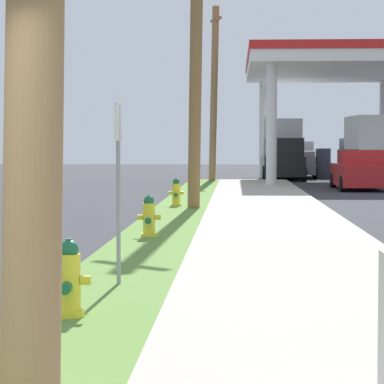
{
  "coord_description": "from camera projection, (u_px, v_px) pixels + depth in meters",
  "views": [
    {
      "loc": [
        2.13,
        -3.39,
        1.75
      ],
      "look_at": [
        1.29,
        14.38,
        0.83
      ],
      "focal_mm": 84.2,
      "sensor_mm": 36.0,
      "label": 1
    }
  ],
  "objects": [
    {
      "name": "car_red_by_far_pump",
      "position": [
        360.0,
        172.0,
        35.51
      ],
      "size": [
        1.94,
        4.5,
        1.57
      ],
      "color": "red",
      "rests_on": "ground"
    },
    {
      "name": "car_white_by_near_pump",
      "position": [
        381.0,
        169.0,
        38.94
      ],
      "size": [
        2.24,
        4.62,
        1.57
      ],
      "color": "white",
      "rests_on": "ground"
    },
    {
      "name": "utility_pole_background",
      "position": [
        214.0,
        92.0,
        41.65
      ],
      "size": [
        0.67,
        1.44,
        8.03
      ],
      "color": "#937047",
      "rests_on": "grass_verge"
    },
    {
      "name": "fire_hydrant_nearest",
      "position": [
        69.0,
        283.0,
        8.54
      ],
      "size": [
        0.42,
        0.37,
        0.74
      ],
      "color": "yellow",
      "rests_on": "grass_verge"
    },
    {
      "name": "fire_hydrant_third",
      "position": [
        176.0,
        194.0,
        24.29
      ],
      "size": [
        0.42,
        0.37,
        0.74
      ],
      "color": "yellow",
      "rests_on": "grass_verge"
    },
    {
      "name": "fire_hydrant_fourth",
      "position": [
        193.0,
        182.0,
        32.42
      ],
      "size": [
        0.42,
        0.37,
        0.74
      ],
      "color": "yellow",
      "rests_on": "grass_verge"
    },
    {
      "name": "truck_black_at_forecourt",
      "position": [
        282.0,
        151.0,
        46.61
      ],
      "size": [
        2.13,
        6.4,
        3.11
      ],
      "color": "black",
      "rests_on": "ground"
    },
    {
      "name": "street_sign_post",
      "position": [
        118.0,
        155.0,
        10.53
      ],
      "size": [
        0.05,
        0.36,
        2.12
      ],
      "color": "gray",
      "rests_on": "grass_verge"
    },
    {
      "name": "truck_navy_at_far_bay",
      "position": [
        369.0,
        151.0,
        42.41
      ],
      "size": [
        2.35,
        6.47,
        3.11
      ],
      "color": "navy",
      "rests_on": "ground"
    },
    {
      "name": "fire_hydrant_second",
      "position": [
        149.0,
        219.0,
        16.04
      ],
      "size": [
        0.42,
        0.38,
        0.74
      ],
      "color": "yellow",
      "rests_on": "grass_verge"
    },
    {
      "name": "truck_silver_on_apron",
      "position": [
        297.0,
        161.0,
        49.3
      ],
      "size": [
        2.46,
        5.52,
        1.97
      ],
      "color": "#BCBCC1",
      "rests_on": "ground"
    },
    {
      "name": "utility_pole_midground",
      "position": [
        196.0,
        19.0,
        23.12
      ],
      "size": [
        1.16,
        0.97,
        9.59
      ],
      "color": "olive",
      "rests_on": "grass_verge"
    }
  ]
}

